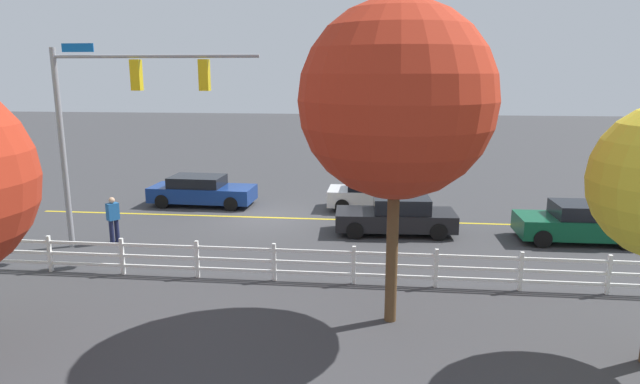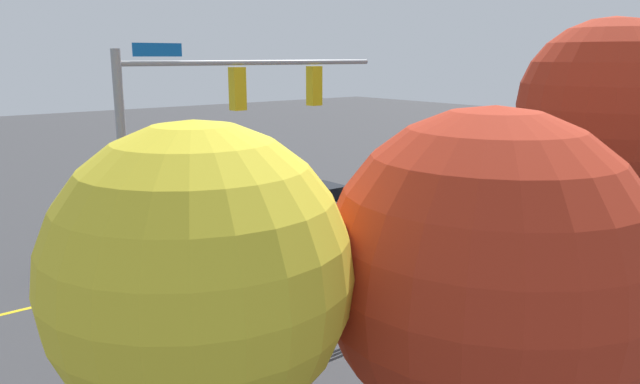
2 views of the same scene
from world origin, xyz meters
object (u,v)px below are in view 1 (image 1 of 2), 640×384
at_px(car_2, 375,194).
at_px(pedestrian, 113,218).
at_px(car_0, 202,191).
at_px(tree_0, 397,100).
at_px(car_3, 578,223).
at_px(car_1, 397,216).

xyz_separation_m(car_2, pedestrian, (9.40, 5.97, 0.21)).
distance_m(car_0, tree_0, 14.96).
height_order(car_0, pedestrian, pedestrian).
bearing_deg(pedestrian, car_0, 114.84).
bearing_deg(car_3, tree_0, 45.90).
bearing_deg(car_3, car_1, -3.60).
distance_m(car_1, car_2, 3.77).
bearing_deg(car_2, car_3, -27.87).
bearing_deg(car_2, car_0, -179.34).
xyz_separation_m(car_2, tree_0, (-0.51, 11.33, 4.72)).
relative_size(car_3, tree_0, 0.55).
relative_size(car_3, pedestrian, 2.51).
height_order(car_2, tree_0, tree_0).
height_order(car_3, tree_0, tree_0).
bearing_deg(pedestrian, car_2, 69.92).
xyz_separation_m(car_1, car_2, (0.87, -3.67, 0.03)).
relative_size(car_1, car_2, 1.07).
xyz_separation_m(car_0, car_2, (-8.07, -0.04, 0.04)).
bearing_deg(car_0, car_2, 2.24).
relative_size(car_1, pedestrian, 2.74).
height_order(car_1, pedestrian, pedestrian).
bearing_deg(pedestrian, tree_0, 9.08).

